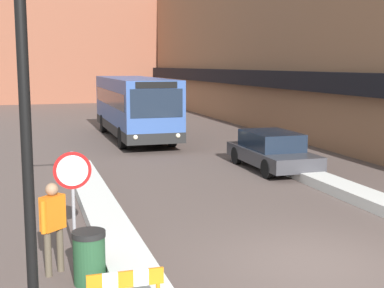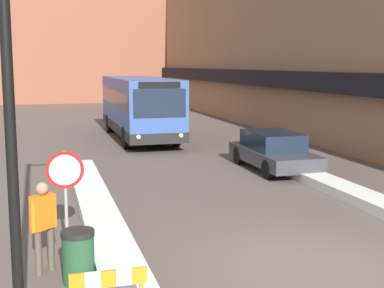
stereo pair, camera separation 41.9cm
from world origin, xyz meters
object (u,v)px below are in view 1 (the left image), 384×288
at_px(city_bus, 134,106).
at_px(pedestrian, 53,220).
at_px(stop_sign, 73,181).
at_px(street_lamp, 40,22).
at_px(trash_bin, 89,257).
at_px(parked_car_front, 272,150).

bearing_deg(city_bus, pedestrian, -105.57).
height_order(stop_sign, street_lamp, street_lamp).
bearing_deg(city_bus, stop_sign, -105.04).
relative_size(city_bus, trash_bin, 10.79).
height_order(stop_sign, trash_bin, stop_sign).
bearing_deg(pedestrian, street_lamp, -135.13).
relative_size(stop_sign, trash_bin, 2.21).
xyz_separation_m(parked_car_front, stop_sign, (-7.67, -6.87, 0.81)).
xyz_separation_m(city_bus, street_lamp, (-4.97, -19.30, 2.70)).
bearing_deg(street_lamp, city_bus, 75.57).
xyz_separation_m(parked_car_front, street_lamp, (-8.24, -9.81, 3.70)).
xyz_separation_m(stop_sign, trash_bin, (0.12, -1.65, -1.03)).
distance_m(parked_car_front, stop_sign, 10.33).
distance_m(parked_car_front, pedestrian, 11.32).
height_order(city_bus, parked_car_front, city_bus).
relative_size(stop_sign, pedestrian, 1.23).
bearing_deg(city_bus, trash_bin, -103.35).
distance_m(city_bus, pedestrian, 18.05).
height_order(parked_car_front, stop_sign, stop_sign).
relative_size(city_bus, stop_sign, 4.88).
bearing_deg(street_lamp, trash_bin, 61.76).
height_order(street_lamp, trash_bin, street_lamp).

